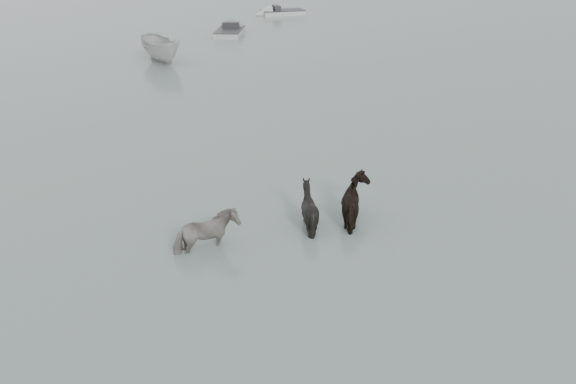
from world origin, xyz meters
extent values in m
plane|color=slate|center=(0.00, 0.00, 0.00)|extent=(140.00, 140.00, 0.00)
imported|color=black|center=(-2.14, 0.14, 0.67)|extent=(1.63, 0.81, 1.35)
imported|color=black|center=(1.95, -0.71, 0.75)|extent=(1.59, 1.74, 1.49)
imported|color=black|center=(0.70, -0.19, 0.71)|extent=(1.58, 1.50, 1.41)
imported|color=#B5B4B0|center=(5.88, 20.59, 0.78)|extent=(1.78, 4.12, 1.55)
camera|label=1|loc=(-8.29, -12.34, 7.54)|focal=40.00mm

